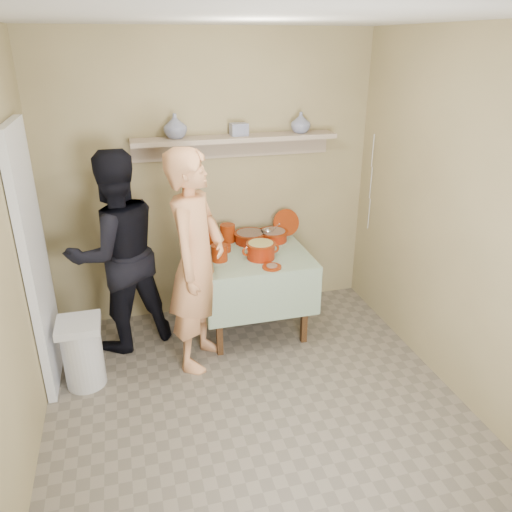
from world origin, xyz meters
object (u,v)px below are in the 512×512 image
object	(u,v)px
person_cook	(197,262)
person_helper	(117,253)
trash_bin	(83,353)
cazuela_rice	(261,249)
serving_table	(251,264)

from	to	relation	value
person_cook	person_helper	distance (m)	0.74
person_cook	trash_bin	distance (m)	1.11
person_cook	cazuela_rice	distance (m)	0.64
person_cook	cazuela_rice	xyz separation A→B (m)	(0.59, 0.24, -0.05)
person_cook	serving_table	xyz separation A→B (m)	(0.55, 0.41, -0.25)
serving_table	cazuela_rice	world-z (taller)	cazuela_rice
person_helper	cazuela_rice	bearing A→B (deg)	149.52
person_helper	trash_bin	distance (m)	0.85
person_cook	trash_bin	bearing A→B (deg)	126.50
person_cook	serving_table	world-z (taller)	person_cook
serving_table	cazuela_rice	xyz separation A→B (m)	(0.04, -0.16, 0.20)
person_cook	trash_bin	size ratio (longest dim) A/B	3.20
person_helper	trash_bin	xyz separation A→B (m)	(-0.32, -0.53, -0.58)
cazuela_rice	person_cook	bearing A→B (deg)	-157.49
trash_bin	cazuela_rice	bearing A→B (deg)	12.70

